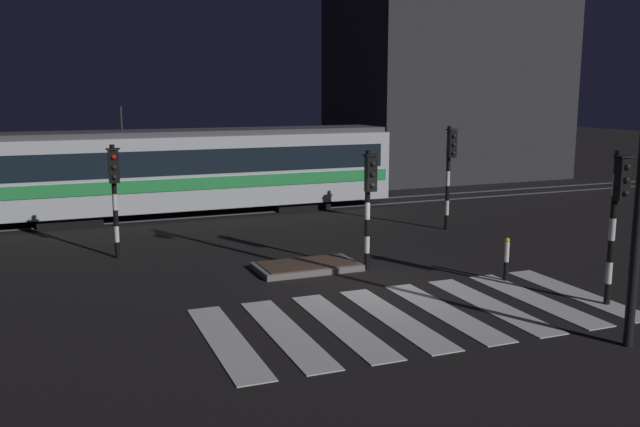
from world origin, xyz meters
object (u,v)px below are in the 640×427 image
object	(u,v)px
traffic_light_corner_far_right	(450,162)
traffic_light_median_centre	(369,192)
traffic_light_corner_near_right	(617,205)
tram	(189,169)
traffic_light_corner_far_left	(114,184)
bollard_island_edge	(506,259)

from	to	relation	value
traffic_light_corner_far_right	traffic_light_median_centre	bearing A→B (deg)	-142.62
traffic_light_median_centre	traffic_light_corner_far_right	bearing A→B (deg)	37.38
traffic_light_corner_near_right	tram	world-z (taller)	tram
traffic_light_median_centre	traffic_light_corner_near_right	distance (m)	5.98
tram	traffic_light_corner_far_right	bearing A→B (deg)	-40.11
traffic_light_corner_far_left	tram	distance (m)	7.08
tram	bollard_island_edge	bearing A→B (deg)	-66.72
traffic_light_corner_near_right	traffic_light_median_centre	bearing A→B (deg)	126.60
traffic_light_corner_far_right	tram	size ratio (longest dim) A/B	0.22
traffic_light_median_centre	traffic_light_corner_far_right	size ratio (longest dim) A/B	0.90
traffic_light_median_centre	traffic_light_corner_far_right	xyz separation A→B (m)	(4.91, 3.75, 0.24)
traffic_light_median_centre	bollard_island_edge	size ratio (longest dim) A/B	2.86
tram	traffic_light_median_centre	bearing A→B (deg)	-75.47
traffic_light_corner_near_right	traffic_light_corner_far_right	xyz separation A→B (m)	(1.35, 8.56, 0.07)
tram	traffic_light_corner_far_left	bearing A→B (deg)	-118.48
bollard_island_edge	tram	bearing A→B (deg)	113.28
traffic_light_median_centre	traffic_light_corner_near_right	xyz separation A→B (m)	(3.56, -4.80, 0.17)
bollard_island_edge	traffic_light_median_centre	bearing A→B (deg)	140.02
traffic_light_corner_far_left	traffic_light_corner_near_right	bearing A→B (deg)	-42.29
traffic_light_corner_far_left	traffic_light_median_centre	bearing A→B (deg)	-32.99
traffic_light_median_centre	bollard_island_edge	xyz separation A→B (m)	(2.70, -2.27, -1.54)
traffic_light_median_centre	bollard_island_edge	bearing A→B (deg)	-39.98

